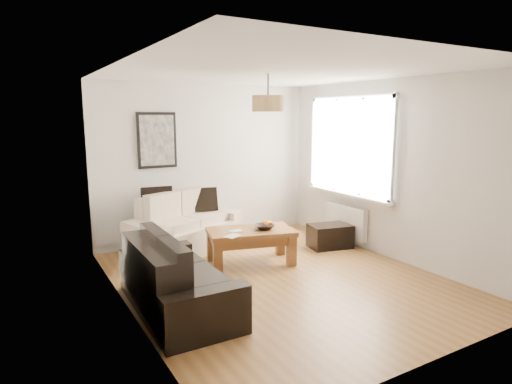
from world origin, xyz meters
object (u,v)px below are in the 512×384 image
sofa_leather (178,276)px  ottoman (330,236)px  loveseat_cream (185,223)px  coffee_table (251,246)px

sofa_leather → ottoman: bearing=-71.4°
ottoman → sofa_leather: bearing=-162.2°
sofa_leather → loveseat_cream: bearing=-22.5°
sofa_leather → ottoman: (2.88, 0.92, -0.19)m
loveseat_cream → sofa_leather: loveseat_cream is taller
sofa_leather → coffee_table: 1.69m
sofa_leather → ottoman: size_ratio=2.70×
coffee_table → ottoman: (1.46, 0.01, -0.06)m
sofa_leather → coffee_table: sofa_leather is taller
loveseat_cream → coffee_table: bearing=-81.2°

